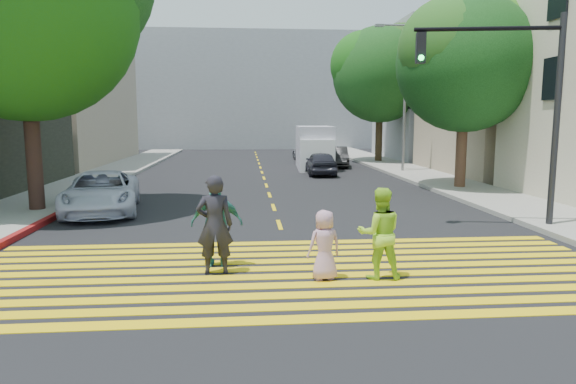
{
  "coord_description": "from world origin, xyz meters",
  "views": [
    {
      "loc": [
        -0.99,
        -8.73,
        3.08
      ],
      "look_at": [
        0.0,
        3.0,
        1.4
      ],
      "focal_mm": 32.0,
      "sensor_mm": 36.0,
      "label": 1
    }
  ],
  "objects": [
    {
      "name": "ground",
      "position": [
        0.0,
        0.0,
        0.0
      ],
      "size": [
        120.0,
        120.0,
        0.0
      ],
      "primitive_type": "plane",
      "color": "black"
    },
    {
      "name": "sidewalk_left",
      "position": [
        -8.5,
        22.0,
        0.07
      ],
      "size": [
        3.0,
        40.0,
        0.15
      ],
      "primitive_type": "cube",
      "color": "gray",
      "rests_on": "ground"
    },
    {
      "name": "sidewalk_right",
      "position": [
        8.5,
        15.0,
        0.07
      ],
      "size": [
        3.0,
        60.0,
        0.15
      ],
      "primitive_type": "cube",
      "color": "gray",
      "rests_on": "ground"
    },
    {
      "name": "curb_red",
      "position": [
        -6.9,
        6.0,
        0.08
      ],
      "size": [
        0.2,
        8.0,
        0.16
      ],
      "primitive_type": "cube",
      "color": "maroon",
      "rests_on": "ground"
    },
    {
      "name": "crosswalk",
      "position": [
        0.0,
        1.28,
        0.01
      ],
      "size": [
        13.4,
        5.3,
        0.01
      ],
      "color": "yellow",
      "rests_on": "ground"
    },
    {
      "name": "lane_line",
      "position": [
        0.0,
        22.5,
        0.01
      ],
      "size": [
        0.12,
        34.4,
        0.01
      ],
      "color": "yellow",
      "rests_on": "ground"
    },
    {
      "name": "building_left_tan",
      "position": [
        -16.0,
        28.0,
        5.0
      ],
      "size": [
        12.0,
        16.0,
        10.0
      ],
      "primitive_type": "cube",
      "color": "tan",
      "rests_on": "ground"
    },
    {
      "name": "building_right_tan",
      "position": [
        15.0,
        19.0,
        5.0
      ],
      "size": [
        10.0,
        10.0,
        10.0
      ],
      "primitive_type": "cube",
      "color": "tan",
      "rests_on": "ground"
    },
    {
      "name": "building_right_grey",
      "position": [
        15.0,
        30.0,
        5.0
      ],
      "size": [
        10.0,
        10.0,
        10.0
      ],
      "primitive_type": "cube",
      "color": "gray",
      "rests_on": "ground"
    },
    {
      "name": "backdrop_block",
      "position": [
        0.0,
        48.0,
        6.0
      ],
      "size": [
        30.0,
        8.0,
        12.0
      ],
      "primitive_type": "cube",
      "color": "gray",
      "rests_on": "ground"
    },
    {
      "name": "tree_right_near",
      "position": [
        8.45,
        12.87,
        5.72
      ],
      "size": [
        7.09,
        6.88,
        8.45
      ],
      "rotation": [
        0.0,
        0.0,
        0.21
      ],
      "color": "#48241D",
      "rests_on": "ground"
    },
    {
      "name": "tree_right_far",
      "position": [
        8.57,
        26.98,
        6.49
      ],
      "size": [
        8.36,
        7.99,
        9.62
      ],
      "rotation": [
        0.0,
        0.0,
        -0.23
      ],
      "color": "black",
      "rests_on": "ground"
    },
    {
      "name": "pedestrian_man",
      "position": [
        -1.6,
        1.34,
        1.0
      ],
      "size": [
        0.75,
        0.51,
        2.0
      ],
      "primitive_type": "imported",
      "rotation": [
        0.0,
        0.0,
        3.19
      ],
      "color": "black",
      "rests_on": "ground"
    },
    {
      "name": "pedestrian_woman",
      "position": [
        1.59,
        0.76,
        0.89
      ],
      "size": [
        0.91,
        0.73,
        1.78
      ],
      "primitive_type": "imported",
      "rotation": [
        0.0,
        0.0,
        3.08
      ],
      "color": "#A5E22D",
      "rests_on": "ground"
    },
    {
      "name": "pedestrian_child",
      "position": [
        0.51,
        0.77,
        0.68
      ],
      "size": [
        0.76,
        0.59,
        1.37
      ],
      "primitive_type": "imported",
      "rotation": [
        0.0,
        0.0,
        3.41
      ],
      "color": "#C18EA5",
      "rests_on": "ground"
    },
    {
      "name": "pedestrian_extra",
      "position": [
        -1.59,
        1.88,
        0.92
      ],
      "size": [
        1.1,
        0.51,
        1.84
      ],
      "primitive_type": "imported",
      "rotation": [
        0.0,
        0.0,
        3.09
      ],
      "color": "#2D7770",
      "rests_on": "ground"
    },
    {
      "name": "white_sedan",
      "position": [
        -5.72,
        8.48,
        0.68
      ],
      "size": [
        3.04,
        5.2,
        1.36
      ],
      "primitive_type": "imported",
      "rotation": [
        0.0,
        0.0,
        0.17
      ],
      "color": "silver",
      "rests_on": "ground"
    },
    {
      "name": "dark_car_near",
      "position": [
        3.21,
        19.38,
        0.65
      ],
      "size": [
        1.65,
        3.88,
        1.31
      ],
      "primitive_type": "imported",
      "rotation": [
        0.0,
        0.0,
        3.11
      ],
      "color": "black",
      "rests_on": "ground"
    },
    {
      "name": "silver_car",
      "position": [
        3.78,
        28.57,
        0.67
      ],
      "size": [
        2.41,
        4.83,
        1.35
      ],
      "primitive_type": "imported",
      "rotation": [
        0.0,
        0.0,
        3.26
      ],
      "color": "gray",
      "rests_on": "ground"
    },
    {
      "name": "dark_car_parked",
      "position": [
        4.94,
        24.1,
        0.65
      ],
      "size": [
        1.82,
        4.08,
        1.3
      ],
      "primitive_type": "imported",
      "rotation": [
        0.0,
        0.0,
        -0.12
      ],
      "color": "black",
      "rests_on": "ground"
    },
    {
      "name": "white_van",
      "position": [
        3.36,
        23.04,
        1.25
      ],
      "size": [
        2.42,
        5.69,
        2.63
      ],
      "rotation": [
        0.0,
        0.0,
        -0.06
      ],
      "color": "#B9B6C8",
      "rests_on": "ground"
    },
    {
      "name": "traffic_signal",
      "position": [
        6.47,
        4.96,
        3.81
      ],
      "size": [
        3.99,
        0.87,
        5.89
      ],
      "rotation": [
        0.0,
        0.0,
        -0.17
      ],
      "color": "#242427",
      "rests_on": "ground"
    },
    {
      "name": "street_lamp",
      "position": [
        7.87,
        19.94,
        4.82
      ],
      "size": [
        1.9,
        0.26,
        8.4
      ],
      "rotation": [
        0.0,
        0.0,
        0.04
      ],
      "color": "gray",
      "rests_on": "ground"
    }
  ]
}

